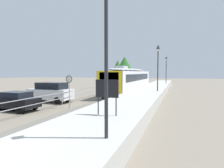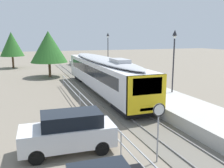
# 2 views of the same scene
# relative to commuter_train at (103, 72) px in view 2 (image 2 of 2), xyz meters

# --- Properties ---
(ground_plane) EXTENTS (160.00, 160.00, 0.00)m
(ground_plane) POSITION_rel_commuter_train_xyz_m (-3.00, -3.22, -2.15)
(ground_plane) COLOR slate
(track_rails) EXTENTS (3.20, 60.00, 0.14)m
(track_rails) POSITION_rel_commuter_train_xyz_m (0.00, -3.22, -2.11)
(track_rails) COLOR #6B665B
(track_rails) RESTS_ON ground
(commuter_train) EXTENTS (2.82, 19.41, 3.74)m
(commuter_train) POSITION_rel_commuter_train_xyz_m (0.00, 0.00, 0.00)
(commuter_train) COLOR silver
(commuter_train) RESTS_ON track_rails
(station_platform) EXTENTS (3.90, 60.00, 0.90)m
(station_platform) POSITION_rel_commuter_train_xyz_m (3.25, -3.22, -1.70)
(station_platform) COLOR #B7B5AD
(station_platform) RESTS_ON ground
(platform_lamp_mid_platform) EXTENTS (0.34, 0.34, 5.35)m
(platform_lamp_mid_platform) POSITION_rel_commuter_train_xyz_m (4.59, -5.60, 2.48)
(platform_lamp_mid_platform) COLOR #232328
(platform_lamp_mid_platform) RESTS_ON station_platform
(platform_lamp_far_end) EXTENTS (0.34, 0.34, 5.35)m
(platform_lamp_far_end) POSITION_rel_commuter_train_xyz_m (4.59, 11.65, 2.48)
(platform_lamp_far_end) COLOR #232328
(platform_lamp_far_end) RESTS_ON station_platform
(speed_limit_sign) EXTENTS (0.61, 0.10, 2.81)m
(speed_limit_sign) POSITION_rel_commuter_train_xyz_m (-1.93, -14.26, -0.02)
(speed_limit_sign) COLOR #9EA0A5
(speed_limit_sign) RESTS_ON ground
(carpark_fence) EXTENTS (0.06, 36.06, 1.25)m
(carpark_fence) POSITION_rel_commuter_train_xyz_m (-3.30, -13.22, -1.24)
(carpark_fence) COLOR #9EA0A5
(carpark_fence) RESTS_ON ground
(parked_suv_white) EXTENTS (4.68, 2.10, 2.04)m
(parked_suv_white) POSITION_rel_commuter_train_xyz_m (-5.55, -11.85, -1.08)
(parked_suv_white) COLOR white
(parked_suv_white) RESTS_ON ground
(tree_behind_carpark) EXTENTS (4.18, 4.18, 6.53)m
(tree_behind_carpark) POSITION_rel_commuter_train_xyz_m (-9.41, 24.51, 2.20)
(tree_behind_carpark) COLOR brown
(tree_behind_carpark) RESTS_ON ground
(tree_behind_station_far) EXTENTS (5.15, 5.15, 6.47)m
(tree_behind_station_far) POSITION_rel_commuter_train_xyz_m (-4.08, 12.11, 2.13)
(tree_behind_station_far) COLOR brown
(tree_behind_station_far) RESTS_ON ground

